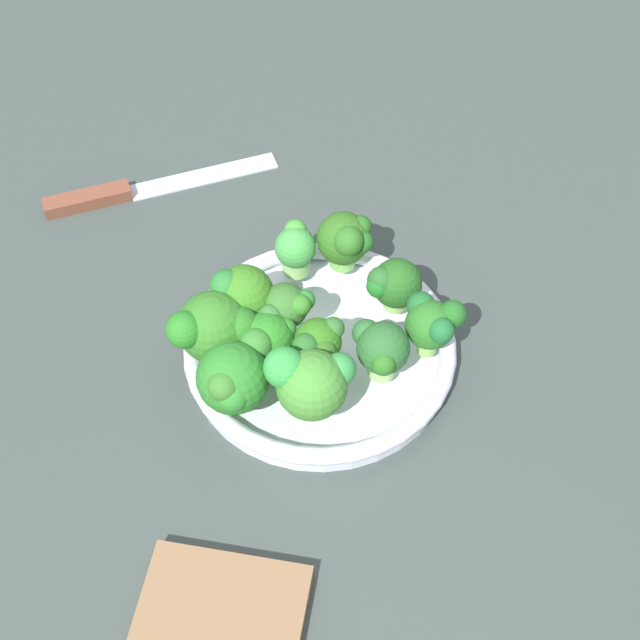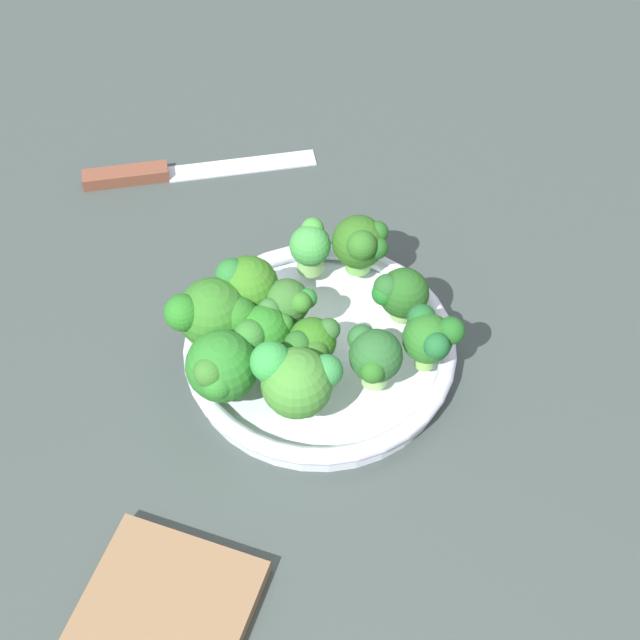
% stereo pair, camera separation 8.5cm
% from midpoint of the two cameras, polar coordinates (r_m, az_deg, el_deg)
% --- Properties ---
extents(ground_plane, '(1.30, 1.30, 0.03)m').
position_cam_midpoint_polar(ground_plane, '(0.93, 0.83, -1.84)').
color(ground_plane, '#38423F').
extents(bowl, '(0.26, 0.26, 0.03)m').
position_cam_midpoint_polar(bowl, '(0.89, 2.74, -1.98)').
color(bowl, silver).
rests_on(bowl, ground_plane).
extents(broccoli_floret_0, '(0.06, 0.05, 0.06)m').
position_cam_midpoint_polar(broccoli_floret_0, '(0.83, 6.29, -2.42)').
color(broccoli_floret_0, '#9BCE6F').
rests_on(broccoli_floret_0, bowl).
extents(broccoli_floret_1, '(0.05, 0.05, 0.06)m').
position_cam_midpoint_polar(broccoli_floret_1, '(0.83, 2.45, -1.60)').
color(broccoli_floret_1, '#7FBB55').
rests_on(broccoli_floret_1, bowl).
extents(broccoli_floret_2, '(0.06, 0.06, 0.06)m').
position_cam_midpoint_polar(broccoli_floret_2, '(0.91, 5.22, 4.55)').
color(broccoli_floret_2, '#75BF56').
rests_on(broccoli_floret_2, bowl).
extents(broccoli_floret_3, '(0.05, 0.05, 0.06)m').
position_cam_midpoint_polar(broccoli_floret_3, '(0.88, 7.72, 1.46)').
color(broccoli_floret_3, '#9DCF70').
rests_on(broccoli_floret_3, bowl).
extents(broccoli_floret_4, '(0.07, 0.06, 0.07)m').
position_cam_midpoint_polar(broccoli_floret_4, '(0.81, -3.12, -3.17)').
color(broccoli_floret_4, '#79C258').
rests_on(broccoli_floret_4, bowl).
extents(broccoli_floret_5, '(0.07, 0.08, 0.07)m').
position_cam_midpoint_polar(broccoli_floret_5, '(0.84, -3.68, 0.17)').
color(broccoli_floret_5, '#91CB5C').
rests_on(broccoli_floret_5, bowl).
extents(broccoli_floret_6, '(0.06, 0.06, 0.06)m').
position_cam_midpoint_polar(broccoli_floret_6, '(0.84, 9.66, -1.20)').
color(broccoli_floret_6, '#82BB54').
rests_on(broccoli_floret_6, bowl).
extents(broccoli_floret_7, '(0.06, 0.06, 0.07)m').
position_cam_midpoint_polar(broccoli_floret_7, '(0.86, -1.72, 2.06)').
color(broccoli_floret_7, '#8DCA5F').
rests_on(broccoli_floret_7, bowl).
extents(broccoli_floret_8, '(0.05, 0.04, 0.05)m').
position_cam_midpoint_polar(broccoli_floret_8, '(0.91, 2.11, 4.43)').
color(broccoli_floret_8, '#92CC6F').
rests_on(broccoli_floret_8, bowl).
extents(broccoli_floret_9, '(0.06, 0.05, 0.06)m').
position_cam_midpoint_polar(broccoli_floret_9, '(0.84, -0.65, -0.94)').
color(broccoli_floret_9, '#76C04F').
rests_on(broccoli_floret_9, bowl).
extents(broccoli_floret_10, '(0.06, 0.08, 0.08)m').
position_cam_midpoint_polar(broccoli_floret_10, '(0.80, 1.55, -3.87)').
color(broccoli_floret_10, '#8AC068').
rests_on(broccoli_floret_10, bowl).
extents(broccoli_floret_11, '(0.04, 0.05, 0.06)m').
position_cam_midpoint_polar(broccoli_floret_11, '(0.85, 1.06, 0.85)').
color(broccoli_floret_11, '#75B053').
rests_on(broccoli_floret_11, bowl).
extents(knife, '(0.10, 0.26, 0.01)m').
position_cam_midpoint_polar(knife, '(1.08, -7.07, 8.88)').
color(knife, silver).
rests_on(knife, ground_plane).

